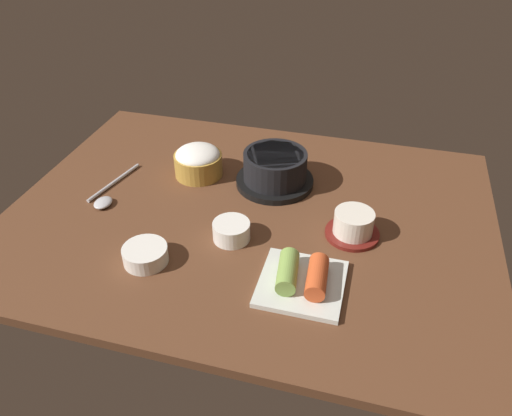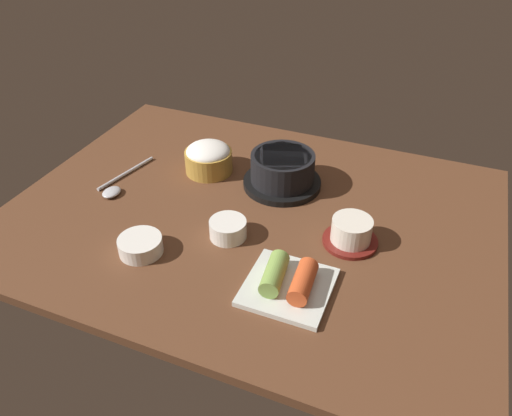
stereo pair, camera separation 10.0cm
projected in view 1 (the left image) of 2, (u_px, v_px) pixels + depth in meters
The scene contains 8 objects.
dining_table at pixel (249, 216), 104.55cm from camera, with size 100.00×76.00×2.00cm, color #56331E.
stone_pot at pixel (275, 169), 110.66cm from camera, with size 17.50×17.50×7.87cm.
rice_bowl at pixel (198, 161), 114.04cm from camera, with size 11.03×11.03×7.17cm.
tea_cup_with_saucer at pixel (353, 225), 96.49cm from camera, with size 10.69×10.69×5.40cm.
banchan_cup_center at pixel (231, 230), 95.99cm from camera, with size 7.29×7.29×3.71cm.
kimchi_plate at pixel (302, 279), 85.72cm from camera, with size 14.66×14.66×4.52cm.
side_bowl_near at pixel (145, 254), 90.84cm from camera, with size 8.31×8.31×3.15cm.
spoon at pixel (107, 195), 108.03cm from camera, with size 5.89×18.94×1.35cm.
Camera 1 is at (23.18, -80.17, 64.02)cm, focal length 34.84 mm.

